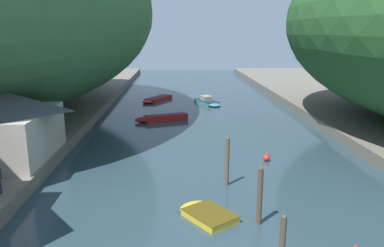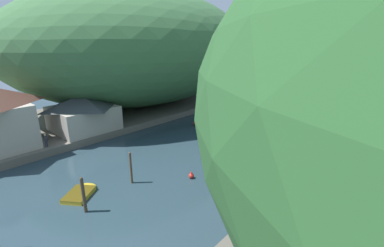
{
  "view_description": "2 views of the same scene",
  "coord_description": "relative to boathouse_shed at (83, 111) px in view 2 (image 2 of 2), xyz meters",
  "views": [
    {
      "loc": [
        -2.97,
        -6.07,
        9.82
      ],
      "look_at": [
        -1.5,
        27.83,
        1.56
      ],
      "focal_mm": 35.0,
      "sensor_mm": 36.0,
      "label": 1
    },
    {
      "loc": [
        19.67,
        4.33,
        13.22
      ],
      "look_at": [
        -2.23,
        28.56,
        2.84
      ],
      "focal_mm": 24.0,
      "sensor_mm": 36.0,
      "label": 2
    }
  ],
  "objects": [
    {
      "name": "water_surface",
      "position": [
        16.14,
        9.62,
        -3.67
      ],
      "size": [
        130.0,
        130.0,
        0.0
      ],
      "primitive_type": "plane",
      "color": "#283D47",
      "rests_on": "ground"
    },
    {
      "name": "left_bank",
      "position": [
        -6.87,
        9.62,
        -3.18
      ],
      "size": [
        22.0,
        120.0,
        0.97
      ],
      "color": "#666056",
      "rests_on": "ground"
    },
    {
      "name": "hillside_left",
      "position": [
        -7.97,
        16.98,
        8.36
      ],
      "size": [
        37.22,
        52.1,
        22.12
      ],
      "color": "#3D6B3D",
      "rests_on": "left_bank"
    },
    {
      "name": "boathouse_shed",
      "position": [
        0.0,
        0.0,
        0.0
      ],
      "size": [
        8.52,
        8.56,
        5.22
      ],
      "color": "#B2A899",
      "rests_on": "left_bank"
    },
    {
      "name": "boat_navy_launch",
      "position": [
        17.71,
        25.34,
        -3.34
      ],
      "size": [
        3.72,
        5.96,
        1.08
      ],
      "rotation": [
        0.0,
        0.0,
        3.51
      ],
      "color": "teal",
      "rests_on": "water_surface"
    },
    {
      "name": "boat_open_rowboat",
      "position": [
        14.7,
        -7.73,
        -3.48
      ],
      "size": [
        3.48,
        3.83,
        0.39
      ],
      "rotation": [
        0.0,
        0.0,
        0.61
      ],
      "color": "gold",
      "rests_on": "water_surface"
    },
    {
      "name": "boat_cabin_cruiser",
      "position": [
        10.18,
        28.13,
        -3.42
      ],
      "size": [
        4.68,
        6.38,
        0.5
      ],
      "rotation": [
        0.0,
        0.0,
        2.61
      ],
      "color": "red",
      "rests_on": "water_surface"
    },
    {
      "name": "boat_moored_right",
      "position": [
        11.28,
        15.35,
        -3.35
      ],
      "size": [
        6.26,
        3.2,
        0.65
      ],
      "rotation": [
        0.0,
        0.0,
        1.9
      ],
      "color": "red",
      "rests_on": "water_surface"
    },
    {
      "name": "mooring_post_second",
      "position": [
        17.46,
        -8.68,
        -2.07
      ],
      "size": [
        0.27,
        0.27,
        3.18
      ],
      "color": "#4C3D2D",
      "rests_on": "water_surface"
    },
    {
      "name": "mooring_post_middle",
      "position": [
        16.47,
        -3.48,
        -2.02
      ],
      "size": [
        0.24,
        0.24,
        3.29
      ],
      "color": "brown",
      "rests_on": "water_surface"
    },
    {
      "name": "channel_buoy_near",
      "position": [
        20.21,
        1.1,
        -3.35
      ],
      "size": [
        0.54,
        0.54,
        0.81
      ],
      "color": "red",
      "rests_on": "water_surface"
    },
    {
      "name": "person_on_quay",
      "position": [
        1.86,
        -7.97,
        -1.72
      ],
      "size": [
        0.27,
        0.41,
        1.69
      ],
      "rotation": [
        0.0,
        0.0,
        1.71
      ],
      "color": "#282D3D",
      "rests_on": "left_bank"
    },
    {
      "name": "person_by_boathouse",
      "position": [
        3.21,
        -6.44,
        -1.72
      ],
      "size": [
        0.26,
        0.4,
        1.69
      ],
      "rotation": [
        0.0,
        0.0,
        1.47
      ],
      "color": "#282D3D",
      "rests_on": "left_bank"
    }
  ]
}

